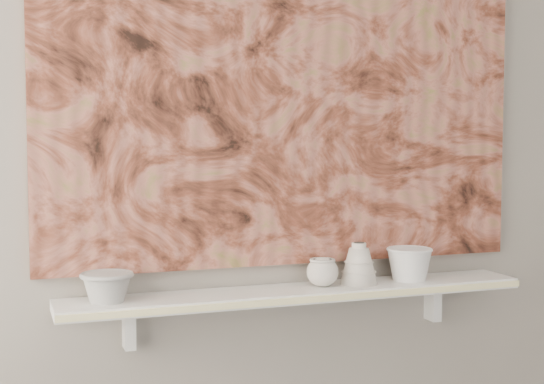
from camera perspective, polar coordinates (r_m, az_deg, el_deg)
name	(u,v)px	position (r m, az deg, el deg)	size (l,w,h in m)	color
wall_back	(289,144)	(2.28, 1.26, 3.62)	(3.60, 3.60, 0.00)	gray
shelf	(300,293)	(2.24, 2.14, -7.62)	(1.40, 0.18, 0.03)	white
shelf_stripe	(313,299)	(2.15, 3.08, -8.08)	(1.40, 0.01, 0.02)	#F5EAA3
bracket_left	(129,327)	(2.18, -10.72, -9.98)	(0.03, 0.06, 0.12)	white
bracket_right	(433,302)	(2.53, 12.01, -8.09)	(0.03, 0.06, 0.12)	white
painting	(291,80)	(2.27, 1.40, 8.41)	(1.50, 0.03, 1.10)	brown
house_motif	(423,181)	(2.46, 11.30, 0.81)	(0.09, 0.00, 0.08)	black
bowl_grey	(107,287)	(2.08, -12.32, -6.97)	(0.14, 0.14, 0.08)	#9C9C99
cup_cream	(322,272)	(2.25, 3.82, -6.03)	(0.09, 0.09, 0.09)	beige
bell_vessel	(359,263)	(2.30, 6.56, -5.35)	(0.11, 0.11, 0.13)	beige
bowl_white	(409,264)	(2.38, 10.30, -5.34)	(0.14, 0.14, 0.10)	white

